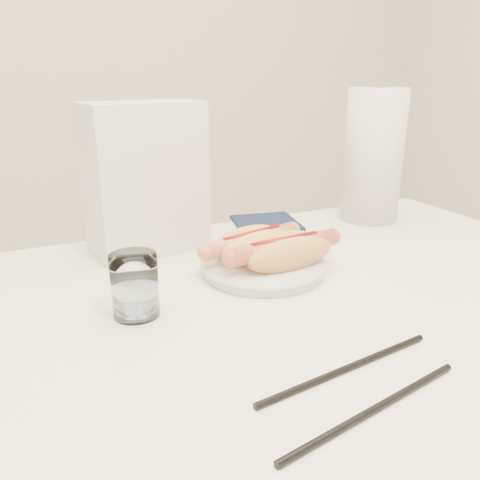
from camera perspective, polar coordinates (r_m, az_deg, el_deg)
name	(u,v)px	position (r m, az deg, el deg)	size (l,w,h in m)	color
table	(282,343)	(0.71, 4.97, -12.07)	(1.20, 0.80, 0.75)	white
plate	(263,268)	(0.78, 2.71, -3.35)	(0.20, 0.20, 0.02)	silver
hotdog_left	(252,245)	(0.79, 1.43, -0.55)	(0.19, 0.10, 0.05)	#DCB358
hotdog_right	(284,252)	(0.76, 5.28, -1.42)	(0.20, 0.09, 0.05)	#DDA056
water_glass	(135,285)	(0.65, -12.39, -5.26)	(0.06, 0.06, 0.09)	silver
chopstick_near	(375,409)	(0.50, 15.69, -18.76)	(0.01, 0.01, 0.24)	black
chopstick_far	(347,368)	(0.55, 12.61, -14.62)	(0.01, 0.01, 0.24)	black
napkin_box	(146,179)	(0.87, -11.14, 7.09)	(0.20, 0.11, 0.26)	silver
navy_napkin	(266,223)	(1.04, 3.11, 2.05)	(0.13, 0.13, 0.01)	#111A38
paper_towel_roll	(373,156)	(1.08, 15.54, 9.60)	(0.12, 0.12, 0.28)	silver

